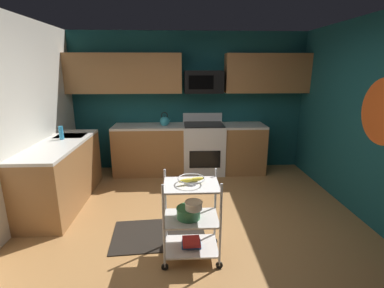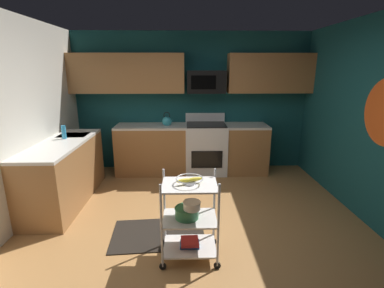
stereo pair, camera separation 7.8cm
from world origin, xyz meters
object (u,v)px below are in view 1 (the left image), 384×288
object	(u,v)px
kettle	(165,121)
mixing_bowl_small	(194,205)
fruit_bowl	(191,180)
dish_soap_bottle	(61,133)
book_stack	(191,243)
rolling_cart	(191,218)
mixing_bowl_large	(189,212)
oven_range	(203,148)
microwave	(204,82)

from	to	relation	value
kettle	mixing_bowl_small	bearing A→B (deg)	-81.16
fruit_bowl	dish_soap_bottle	distance (m)	2.41
dish_soap_bottle	mixing_bowl_small	bearing A→B (deg)	-40.07
dish_soap_bottle	book_stack	bearing A→B (deg)	-39.71
rolling_cart	fruit_bowl	bearing A→B (deg)	75.96
mixing_bowl_large	dish_soap_bottle	world-z (taller)	dish_soap_bottle
fruit_bowl	book_stack	xyz separation A→B (m)	(0.00, -0.00, -0.71)
kettle	dish_soap_bottle	xyz separation A→B (m)	(-1.47, -1.00, 0.02)
oven_range	book_stack	distance (m)	2.59
mixing_bowl_large	book_stack	size ratio (longest dim) A/B	1.24
oven_range	dish_soap_bottle	xyz separation A→B (m)	(-2.20, -1.01, 0.54)
microwave	rolling_cart	xyz separation A→B (m)	(-0.34, -2.65, -1.25)
book_stack	mixing_bowl_small	bearing A→B (deg)	-60.54
mixing_bowl_large	rolling_cart	bearing A→B (deg)	0.00
fruit_bowl	dish_soap_bottle	size ratio (longest dim) A/B	1.36
rolling_cart	dish_soap_bottle	size ratio (longest dim) A/B	4.57
fruit_bowl	kettle	distance (m)	2.57
kettle	dish_soap_bottle	bearing A→B (deg)	-145.81
mixing_bowl_small	dish_soap_bottle	size ratio (longest dim) A/B	0.91
oven_range	book_stack	xyz separation A→B (m)	(-0.34, -2.54, -0.31)
oven_range	mixing_bowl_large	distance (m)	2.57
fruit_bowl	oven_range	bearing A→B (deg)	82.30
oven_range	dish_soap_bottle	bearing A→B (deg)	-155.42
mixing_bowl_small	kettle	xyz separation A→B (m)	(-0.40, 2.58, 0.38)
microwave	dish_soap_bottle	bearing A→B (deg)	-153.20
oven_range	fruit_bowl	bearing A→B (deg)	-97.70
rolling_cart	book_stack	bearing A→B (deg)	0.00
mixing_bowl_large	book_stack	bearing A→B (deg)	0.00
mixing_bowl_small	book_stack	bearing A→B (deg)	119.46
mixing_bowl_small	fruit_bowl	bearing A→B (deg)	119.46
mixing_bowl_large	dish_soap_bottle	size ratio (longest dim) A/B	1.26
microwave	mixing_bowl_large	xyz separation A→B (m)	(-0.37, -2.65, -1.18)
rolling_cart	dish_soap_bottle	distance (m)	2.47
oven_range	fruit_bowl	world-z (taller)	oven_range
fruit_bowl	mixing_bowl_large	distance (m)	0.36
oven_range	fruit_bowl	distance (m)	2.60
dish_soap_bottle	microwave	bearing A→B (deg)	26.80
fruit_bowl	kettle	bearing A→B (deg)	98.49
oven_range	microwave	xyz separation A→B (m)	(-0.00, 0.10, 1.22)
kettle	mixing_bowl_large	bearing A→B (deg)	-82.13
microwave	rolling_cart	size ratio (longest dim) A/B	0.77
microwave	kettle	bearing A→B (deg)	-171.47
rolling_cart	mixing_bowl_large	bearing A→B (deg)	180.00
oven_range	dish_soap_bottle	size ratio (longest dim) A/B	5.50
kettle	dish_soap_bottle	distance (m)	1.78
rolling_cart	kettle	xyz separation A→B (m)	(-0.38, 2.54, 0.54)
kettle	microwave	bearing A→B (deg)	8.53
microwave	kettle	xyz separation A→B (m)	(-0.72, -0.11, -0.70)
fruit_bowl	book_stack	bearing A→B (deg)	-90.00
book_stack	dish_soap_bottle	size ratio (longest dim) A/B	1.02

